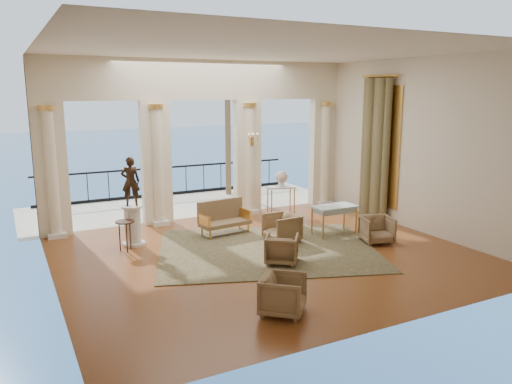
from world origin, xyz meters
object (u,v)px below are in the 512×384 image
console_table (281,191)px  armchair_b (377,228)px  settee (223,217)px  side_table (125,225)px  statue (131,181)px  armchair_c (282,226)px  armchair_d (282,248)px  armchair_a (283,293)px  pedestal (133,226)px  game_table (334,209)px

console_table → armchair_b: bearing=-61.9°
settee → side_table: bearing=178.9°
armchair_b → statue: bearing=171.8°
armchair_c → armchair_d: (-0.79, -1.36, -0.04)m
console_table → side_table: (-4.98, -1.43, -0.08)m
armchair_a → pedestal: bearing=56.1°
settee → game_table: settee is taller
game_table → statue: bearing=163.1°
statue → console_table: 4.92m
armchair_a → armchair_b: size_ratio=1.00×
console_table → side_table: 5.18m
armchair_b → side_table: bearing=176.1°
pedestal → side_table: size_ratio=1.37×
game_table → settee: bearing=150.8°
armchair_c → side_table: (-3.59, 1.03, 0.23)m
armchair_a → game_table: size_ratio=0.65×
pedestal → console_table: (4.72, 1.06, 0.23)m
game_table → statue: size_ratio=0.96×
settee → statue: size_ratio=1.18×
game_table → side_table: bearing=167.8°
armchair_c → side_table: armchair_c is taller
settee → pedestal: pedestal is taller
console_table → armchair_c: bearing=-101.3°
armchair_b → game_table: game_table is taller
armchair_c → settee: settee is taller
pedestal → armchair_c: bearing=-22.7°
armchair_b → settee: size_ratio=0.52×
side_table → statue: bearing=54.4°
armchair_d → settee: bearing=-49.4°
armchair_c → armchair_d: bearing=-33.3°
armchair_c → pedestal: bearing=-115.8°
console_table → armchair_d: bearing=-101.5°
armchair_b → statue: (-5.34, 2.53, 1.20)m
armchair_a → armchair_b: armchair_a is taller
armchair_a → side_table: bearing=60.2°
armchair_a → pedestal: pedestal is taller
pedestal → statue: statue is taller
game_table → console_table: 2.56m
armchair_b → armchair_d: bearing=-158.3°
armchair_d → game_table: bearing=-115.0°
armchair_c → settee: size_ratio=0.55×
console_table → pedestal: bearing=-149.0°
statue → side_table: 1.05m
armchair_a → statue: statue is taller
settee → side_table: settee is taller
armchair_c → game_table: 1.53m
armchair_b → armchair_c: bearing=167.7°
armchair_a → armchair_c: (2.02, 3.52, 0.02)m
pedestal → console_table: bearing=12.7°
settee → side_table: 2.61m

